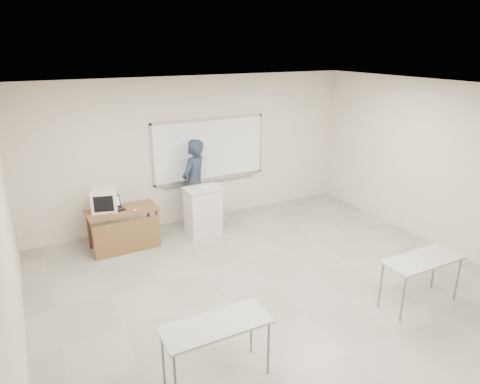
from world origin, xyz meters
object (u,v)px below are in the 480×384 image
crt_monitor (105,199)px  instructor_desk (124,224)px  keyboard (208,185)px  presenter (194,183)px  laptop (115,207)px  mouse (135,210)px  whiteboard (210,150)px  podium (203,211)px

crt_monitor → instructor_desk: bearing=-28.6°
keyboard → presenter: (-0.13, 0.39, -0.06)m
instructor_desk → laptop: 0.35m
mouse → presenter: 1.48m
mouse → whiteboard: bearing=43.0°
laptop → podium: bearing=-17.1°
instructor_desk → crt_monitor: 0.55m
instructor_desk → whiteboard: bearing=18.6°
presenter → mouse: bearing=-13.8°
podium → laptop: (-1.64, 0.16, 0.32)m
whiteboard → keyboard: 0.93m
podium → presenter: (0.02, 0.47, 0.43)m
crt_monitor → presenter: size_ratio=0.27×
crt_monitor → mouse: bearing=-21.5°
instructor_desk → crt_monitor: (-0.25, 0.23, 0.43)m
laptop → keyboard: keyboard is taller
whiteboard → laptop: size_ratio=8.18×
podium → mouse: podium is taller
laptop → whiteboard: bearing=4.3°
mouse → crt_monitor: bearing=162.0°
whiteboard → mouse: (-1.84, -0.87, -0.71)m
whiteboard → crt_monitor: 2.42m
mouse → presenter: size_ratio=0.05×
podium → crt_monitor: (-1.79, 0.23, 0.47)m
keyboard → laptop: bearing=-178.2°
crt_monitor → mouse: 0.58m
instructor_desk → laptop: (-0.10, 0.17, 0.29)m
podium → mouse: (-1.34, -0.10, 0.29)m
podium → keyboard: (0.15, 0.08, 0.49)m
instructor_desk → keyboard: bearing=0.8°
presenter → instructor_desk: bearing=-19.5°
instructor_desk → podium: 1.54m
presenter → laptop: bearing=-25.9°
podium → mouse: size_ratio=10.66×
whiteboard → instructor_desk: bearing=-159.2°
instructor_desk → presenter: bearing=14.7°
podium → keyboard: bearing=25.0°
whiteboard → presenter: bearing=-148.0°
crt_monitor → laptop: (0.15, -0.07, -0.14)m
podium → whiteboard: bearing=53.8°
instructor_desk → crt_monitor: crt_monitor is taller
crt_monitor → mouse: (0.45, -0.33, -0.18)m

